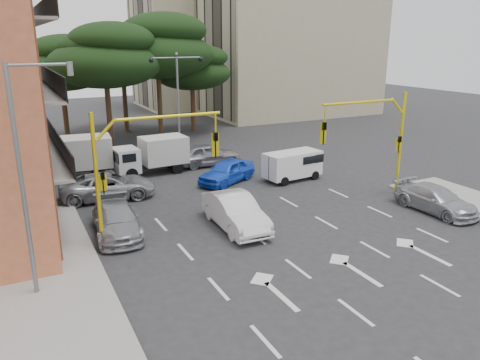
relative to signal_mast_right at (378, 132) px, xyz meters
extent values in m
plane|color=#28282B|center=(-6.80, -1.99, -3.88)|extent=(120.00, 120.00, 0.00)
cube|color=gray|center=(-18.30, -5.99, -3.81)|extent=(5.00, 26.00, 0.15)
cube|color=gray|center=(-6.80, 14.01, -3.81)|extent=(1.40, 6.00, 0.15)
cube|color=black|center=(-17.24, 6.01, 2.12)|extent=(0.12, 14.72, 11.20)
cube|color=tan|center=(13.20, 30.01, 5.12)|extent=(20.00, 12.00, 18.00)
cube|color=black|center=(3.14, 30.01, 4.62)|extent=(0.12, 11.04, 16.20)
cube|color=tan|center=(6.20, 42.01, 4.12)|extent=(16.00, 12.00, 16.00)
cube|color=black|center=(-1.86, 42.01, 3.62)|extent=(0.12, 11.04, 14.20)
cylinder|color=#382616|center=(-10.80, 20.01, -1.41)|extent=(0.44, 0.44, 4.95)
ellipsoid|color=black|center=(-10.80, 20.01, 3.05)|extent=(9.15, 9.15, 3.87)
ellipsoid|color=black|center=(-10.20, 19.61, 4.92)|extent=(6.86, 6.86, 2.86)
ellipsoid|color=black|center=(-11.30, 20.31, 4.37)|extent=(6.07, 6.07, 2.64)
cylinder|color=#382616|center=(-5.80, 22.01, -1.18)|extent=(0.44, 0.44, 5.40)
ellipsoid|color=black|center=(-5.80, 22.01, 3.68)|extent=(9.98, 9.98, 4.22)
ellipsoid|color=black|center=(-5.20, 21.61, 5.72)|extent=(7.49, 7.49, 3.12)
ellipsoid|color=black|center=(-6.30, 22.31, 5.12)|extent=(6.62, 6.62, 2.88)
cylinder|color=#382616|center=(-13.80, 24.01, -1.63)|extent=(0.44, 0.44, 4.50)
ellipsoid|color=black|center=(-13.80, 24.01, 2.42)|extent=(8.32, 8.32, 3.52)
ellipsoid|color=black|center=(-13.20, 23.61, 4.12)|extent=(6.24, 6.24, 2.60)
ellipsoid|color=black|center=(-14.30, 24.31, 3.62)|extent=(5.52, 5.52, 2.40)
cylinder|color=#382616|center=(-1.80, 24.01, -1.86)|extent=(0.44, 0.44, 4.05)
ellipsoid|color=black|center=(-1.80, 24.01, 1.79)|extent=(7.49, 7.49, 3.17)
ellipsoid|color=black|center=(-1.20, 23.61, 3.32)|extent=(5.62, 5.62, 2.34)
ellipsoid|color=black|center=(-2.30, 24.31, 2.87)|extent=(4.97, 4.97, 2.16)
cylinder|color=#382616|center=(-7.80, 27.01, -1.41)|extent=(0.44, 0.44, 4.95)
ellipsoid|color=black|center=(-7.80, 27.01, 3.05)|extent=(9.15, 9.15, 3.87)
ellipsoid|color=black|center=(-7.20, 26.61, 4.92)|extent=(6.86, 6.86, 2.86)
ellipsoid|color=black|center=(-8.30, 27.31, 4.37)|extent=(6.07, 6.07, 2.64)
cylinder|color=yellow|center=(1.80, 0.01, -0.88)|extent=(0.18, 0.18, 6.00)
cylinder|color=yellow|center=(1.25, 0.01, 1.37)|extent=(0.95, 0.14, 0.95)
cylinder|color=yellow|center=(-1.50, 0.01, 1.72)|extent=(4.80, 0.14, 0.14)
cylinder|color=yellow|center=(-3.70, 0.01, 1.27)|extent=(0.08, 0.08, 0.90)
imported|color=black|center=(-3.70, 0.01, 0.22)|extent=(0.20, 0.24, 1.20)
cube|color=yellow|center=(-3.70, 0.09, 0.22)|extent=(0.36, 0.06, 1.10)
imported|color=black|center=(1.58, -0.14, -0.88)|extent=(0.16, 0.20, 1.00)
cube|color=yellow|center=(1.58, -0.04, -0.88)|extent=(0.35, 0.08, 0.70)
cylinder|color=yellow|center=(-15.40, 0.01, -0.88)|extent=(0.18, 0.18, 6.00)
cylinder|color=yellow|center=(-14.85, 0.01, 1.37)|extent=(0.95, 0.14, 0.95)
cylinder|color=yellow|center=(-12.10, 0.01, 1.72)|extent=(4.80, 0.14, 0.14)
cylinder|color=yellow|center=(-9.90, 0.01, 1.27)|extent=(0.08, 0.08, 0.90)
imported|color=black|center=(-9.90, 0.01, 0.22)|extent=(0.20, 0.24, 1.20)
cube|color=yellow|center=(-9.90, 0.09, 0.22)|extent=(0.36, 0.06, 1.10)
imported|color=black|center=(-15.18, -0.14, -0.88)|extent=(0.16, 0.20, 1.00)
cube|color=yellow|center=(-15.18, -0.04, -0.88)|extent=(0.35, 0.08, 0.70)
cylinder|color=slate|center=(-18.30, -2.99, 0.27)|extent=(0.16, 0.16, 8.00)
cylinder|color=slate|center=(-17.40, -2.99, 4.17)|extent=(1.80, 0.10, 0.10)
cylinder|color=slate|center=(-16.40, -2.99, 4.02)|extent=(0.20, 0.20, 0.45)
cylinder|color=slate|center=(-6.80, 14.01, 0.02)|extent=(0.16, 0.16, 7.50)
cylinder|color=slate|center=(-7.70, 14.01, 3.67)|extent=(1.80, 0.10, 0.10)
sphere|color=black|center=(-8.70, 14.01, 3.52)|extent=(0.36, 0.36, 0.36)
cylinder|color=slate|center=(-5.90, 14.01, 3.67)|extent=(1.80, 0.10, 0.10)
sphere|color=black|center=(-4.90, 14.01, 3.52)|extent=(0.36, 0.36, 0.36)
sphere|color=slate|center=(-6.80, 14.01, 3.92)|extent=(0.24, 0.24, 0.24)
imported|color=silver|center=(-9.15, -0.48, -3.07)|extent=(1.89, 5.01, 1.63)
imported|color=blue|center=(-6.30, 6.52, -3.14)|extent=(4.70, 3.62, 1.49)
imported|color=gray|center=(-14.49, 1.34, -3.17)|extent=(2.50, 5.10, 1.43)
imported|color=#9C9EA4|center=(-13.76, 6.75, -3.14)|extent=(5.64, 3.14, 1.49)
imported|color=gray|center=(-5.80, 11.01, -3.06)|extent=(4.92, 2.17, 1.65)
imported|color=#A5A7AD|center=(1.36, -3.26, -3.20)|extent=(2.09, 4.76, 1.36)
camera|label=1|loc=(-18.48, -19.57, 4.93)|focal=35.00mm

